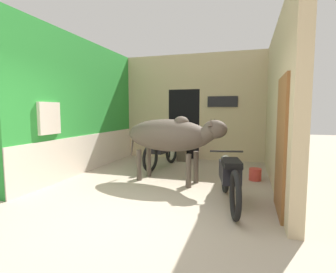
{
  "coord_description": "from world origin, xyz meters",
  "views": [
    {
      "loc": [
        1.67,
        -3.24,
        1.51
      ],
      "look_at": [
        0.02,
        2.14,
        0.95
      ],
      "focal_mm": 28.0,
      "sensor_mm": 36.0,
      "label": 1
    }
  ],
  "objects_px": {
    "bucket": "(255,174)",
    "motorcycle_near": "(230,176)",
    "cow": "(171,136)",
    "motorcycle_far": "(162,150)",
    "shopkeeper_seated": "(183,140)",
    "plastic_stool": "(174,151)"
  },
  "relations": [
    {
      "from": "motorcycle_far",
      "to": "shopkeeper_seated",
      "type": "relative_size",
      "value": 1.65
    },
    {
      "from": "cow",
      "to": "plastic_stool",
      "type": "relative_size",
      "value": 5.24
    },
    {
      "from": "shopkeeper_seated",
      "to": "bucket",
      "type": "distance_m",
      "value": 2.7
    },
    {
      "from": "motorcycle_near",
      "to": "shopkeeper_seated",
      "type": "bearing_deg",
      "value": 115.53
    },
    {
      "from": "cow",
      "to": "shopkeeper_seated",
      "type": "distance_m",
      "value": 2.42
    },
    {
      "from": "motorcycle_near",
      "to": "bucket",
      "type": "relative_size",
      "value": 7.38
    },
    {
      "from": "shopkeeper_seated",
      "to": "plastic_stool",
      "type": "distance_m",
      "value": 0.57
    },
    {
      "from": "shopkeeper_seated",
      "to": "motorcycle_near",
      "type": "bearing_deg",
      "value": -64.47
    },
    {
      "from": "motorcycle_far",
      "to": "bucket",
      "type": "xyz_separation_m",
      "value": [
        2.35,
        -0.66,
        -0.33
      ]
    },
    {
      "from": "plastic_stool",
      "to": "bucket",
      "type": "bearing_deg",
      "value": -39.19
    },
    {
      "from": "shopkeeper_seated",
      "to": "plastic_stool",
      "type": "relative_size",
      "value": 2.68
    },
    {
      "from": "cow",
      "to": "motorcycle_near",
      "type": "xyz_separation_m",
      "value": [
        1.28,
        -0.99,
        -0.53
      ]
    },
    {
      "from": "cow",
      "to": "plastic_stool",
      "type": "distance_m",
      "value": 2.8
    },
    {
      "from": "motorcycle_far",
      "to": "shopkeeper_seated",
      "type": "bearing_deg",
      "value": 73.3
    },
    {
      "from": "plastic_stool",
      "to": "motorcycle_far",
      "type": "bearing_deg",
      "value": -88.7
    },
    {
      "from": "motorcycle_far",
      "to": "plastic_stool",
      "type": "bearing_deg",
      "value": 91.3
    },
    {
      "from": "motorcycle_near",
      "to": "plastic_stool",
      "type": "distance_m",
      "value": 4.1
    },
    {
      "from": "bucket",
      "to": "motorcycle_near",
      "type": "bearing_deg",
      "value": -104.77
    },
    {
      "from": "cow",
      "to": "motorcycle_far",
      "type": "xyz_separation_m",
      "value": [
        -0.64,
        1.33,
        -0.53
      ]
    },
    {
      "from": "cow",
      "to": "bucket",
      "type": "relative_size",
      "value": 8.76
    },
    {
      "from": "motorcycle_near",
      "to": "motorcycle_far",
      "type": "bearing_deg",
      "value": 129.57
    },
    {
      "from": "bucket",
      "to": "motorcycle_far",
      "type": "bearing_deg",
      "value": 164.33
    }
  ]
}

